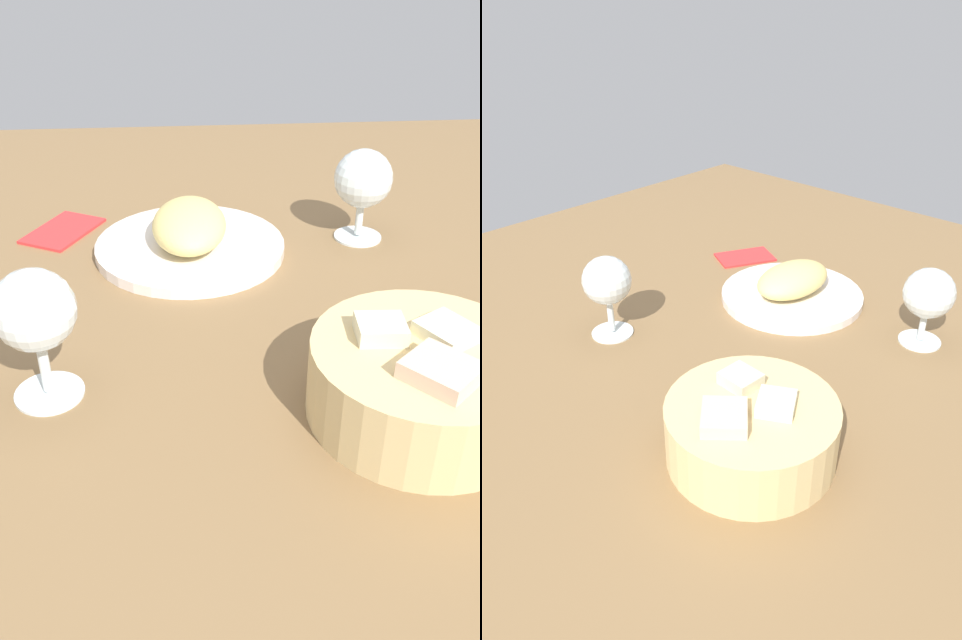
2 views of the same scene
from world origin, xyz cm
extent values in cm
cube|color=olive|center=(0.00, 0.00, -1.00)|extent=(140.00, 140.00, 2.00)
cylinder|color=white|center=(-14.23, -1.38, 0.70)|extent=(24.52, 24.52, 1.40)
ellipsoid|color=#E9D37B|center=(-14.23, -1.38, 3.88)|extent=(15.41, 9.72, 4.97)
cone|color=#478A2D|center=(-19.04, -3.92, 2.17)|extent=(4.82, 4.82, 1.54)
cylinder|color=#DABC7E|center=(19.54, 18.52, 3.60)|extent=(19.92, 19.92, 7.20)
cube|color=beige|center=(23.80, 18.24, 6.00)|extent=(7.35, 7.30, 5.46)
cube|color=beige|center=(18.04, 20.67, 6.15)|extent=(6.07, 5.90, 4.61)
cube|color=beige|center=(17.52, 14.95, 6.63)|extent=(4.00, 4.40, 4.23)
cylinder|color=silver|center=(14.28, -14.99, 0.30)|extent=(6.53, 6.53, 0.60)
cylinder|color=silver|center=(14.28, -14.99, 3.10)|extent=(1.00, 1.00, 5.00)
sphere|color=silver|center=(14.28, -14.99, 9.33)|extent=(7.46, 7.46, 7.46)
cylinder|color=silver|center=(-16.87, 21.39, 0.30)|extent=(6.41, 6.41, 0.60)
cylinder|color=silver|center=(-16.87, 21.39, 2.62)|extent=(1.00, 1.00, 4.03)
sphere|color=silver|center=(-16.87, 21.39, 8.44)|extent=(7.61, 7.61, 7.61)
cube|color=red|center=(-21.69, -18.87, 0.40)|extent=(12.99, 11.27, 0.80)
camera|label=1|loc=(65.31, -0.94, 40.22)|focal=37.98mm
camera|label=2|loc=(57.99, 50.34, 47.62)|focal=32.02mm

